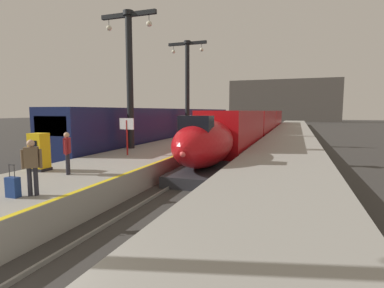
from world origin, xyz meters
TOP-DOWN VIEW (x-y plane):
  - platform_left at (-4.05, 24.75)m, footprint 4.80×110.00m
  - platform_right at (4.05, 24.75)m, footprint 4.80×110.00m
  - platform_left_safety_stripe at (-1.77, 24.75)m, footprint 0.20×107.80m
  - rail_main_left at (-0.75, 27.50)m, footprint 0.08×110.00m
  - rail_main_right at (0.75, 27.50)m, footprint 0.08×110.00m
  - rail_secondary_left at (-8.85, 27.50)m, footprint 0.08×110.00m
  - rail_secondary_right at (-7.35, 27.50)m, footprint 0.08×110.00m
  - highspeed_train_main at (0.00, 37.32)m, footprint 2.92×56.75m
  - regional_train_adjacent at (-8.10, 28.52)m, footprint 2.85×36.60m
  - station_column_mid at (-5.90, 15.16)m, footprint 4.00×0.68m
  - station_column_far at (-5.90, 26.19)m, footprint 4.00×0.68m
  - passenger_near_edge at (-2.68, 4.19)m, footprint 0.48×0.40m
  - passenger_mid_platform at (-2.61, 16.40)m, footprint 0.57×0.24m
  - passenger_far_waiting at (-3.86, 6.95)m, footprint 0.38×0.50m
  - rolling_suitcase at (-3.09, 3.86)m, footprint 0.40×0.22m
  - ticket_machine_yellow at (-5.55, 7.16)m, footprint 0.76×0.62m
  - departure_info_board at (-4.43, 12.29)m, footprint 0.90×0.10m
  - terminus_back_wall at (0.00, 102.00)m, footprint 36.00×2.00m

SIDE VIEW (x-z plane):
  - rail_main_left at x=-0.75m, z-range 0.00..0.12m
  - rail_main_right at x=0.75m, z-range 0.00..0.12m
  - rail_secondary_left at x=-8.85m, z-range 0.00..0.12m
  - rail_secondary_right at x=-7.35m, z-range 0.00..0.12m
  - platform_left at x=-4.05m, z-range 0.00..1.05m
  - platform_right at x=4.05m, z-range 0.00..1.05m
  - platform_left_safety_stripe at x=-1.77m, z-range 1.05..1.06m
  - rolling_suitcase at x=-3.09m, z-range 0.86..1.85m
  - ticket_machine_yellow at x=-5.55m, z-range 0.99..2.59m
  - highspeed_train_main at x=0.00m, z-range 0.16..3.76m
  - passenger_near_edge at x=-2.68m, z-range 1.19..2.88m
  - passenger_mid_platform at x=-2.61m, z-range 1.19..2.88m
  - passenger_far_waiting at x=-3.86m, z-range 1.19..2.88m
  - regional_train_adjacent at x=-8.10m, z-range 0.23..4.03m
  - departure_info_board at x=-4.43m, z-range 1.50..3.62m
  - station_column_mid at x=-5.90m, z-range 1.98..10.98m
  - station_column_far at x=-5.90m, z-range 1.99..11.46m
  - terminus_back_wall at x=0.00m, z-range 0.00..14.00m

